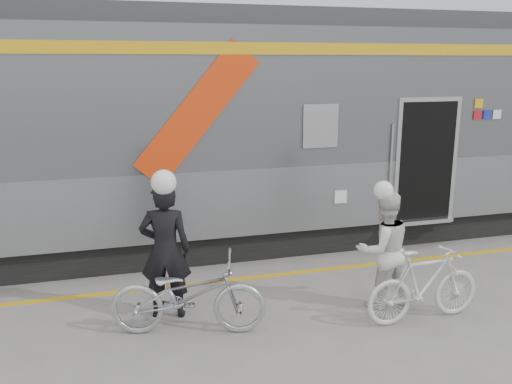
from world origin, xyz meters
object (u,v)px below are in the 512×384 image
object	(u,v)px
woman	(383,250)
bicycle_right	(424,285)
man	(165,250)
bicycle_left	(188,295)

from	to	relation	value
woman	bicycle_right	xyz separation A→B (m)	(0.30, -0.55, -0.32)
man	bicycle_right	distance (m)	3.34
man	bicycle_right	world-z (taller)	man
bicycle_left	woman	world-z (taller)	woman
man	bicycle_left	distance (m)	0.71
man	woman	xyz separation A→B (m)	(2.84, -0.50, -0.10)
bicycle_right	woman	bearing A→B (deg)	26.29
woman	man	bearing A→B (deg)	-12.27
woman	bicycle_right	distance (m)	0.70
bicycle_right	man	bearing A→B (deg)	69.23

